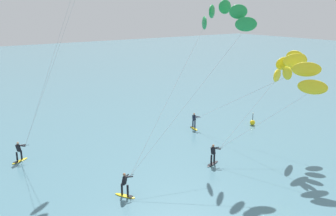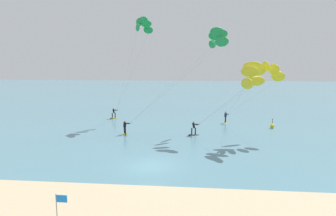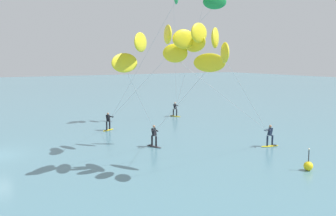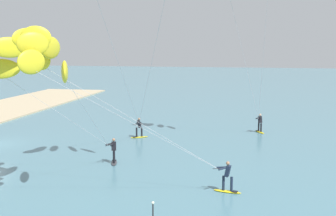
% 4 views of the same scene
% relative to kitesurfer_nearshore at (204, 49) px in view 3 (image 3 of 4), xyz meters
% --- Properties ---
extents(kitesurfer_nearshore, '(5.83, 11.04, 8.65)m').
position_rel_kitesurfer_nearshore_xyz_m(kitesurfer_nearshore, '(0.00, 0.00, 0.00)').
color(kitesurfer_nearshore, yellow).
rests_on(kitesurfer_nearshore, ground).
extents(kitesurfer_downwind, '(8.83, 6.18, 8.60)m').
position_rel_kitesurfer_nearshore_xyz_m(kitesurfer_downwind, '(-1.53, -1.49, -0.19)').
color(kitesurfer_downwind, '#333338').
rests_on(kitesurfer_downwind, ground).
extents(marker_buoy, '(0.56, 0.56, 1.38)m').
position_rel_kitesurfer_nearshore_xyz_m(marker_buoy, '(2.79, 5.83, -6.90)').
color(marker_buoy, yellow).
rests_on(marker_buoy, ground).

